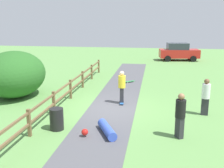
{
  "coord_description": "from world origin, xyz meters",
  "views": [
    {
      "loc": [
        2.05,
        -12.79,
        4.39
      ],
      "look_at": [
        -0.18,
        1.04,
        1.0
      ],
      "focal_mm": 42.89,
      "sensor_mm": 36.0,
      "label": 1
    }
  ],
  "objects_px": {
    "skater_fallen": "(105,130)",
    "bystander_white": "(206,95)",
    "trash_bin": "(57,119)",
    "skateboard_loose": "(130,81)",
    "skater_riding": "(122,86)",
    "bush_large": "(14,74)",
    "parked_car_red": "(179,52)",
    "bystander_black": "(180,114)"
  },
  "relations": [
    {
      "from": "trash_bin",
      "to": "parked_car_red",
      "type": "bearing_deg",
      "value": 72.46
    },
    {
      "from": "trash_bin",
      "to": "bystander_black",
      "type": "xyz_separation_m",
      "value": [
        4.87,
        -0.0,
        0.52
      ]
    },
    {
      "from": "skater_riding",
      "to": "skateboard_loose",
      "type": "bearing_deg",
      "value": 90.28
    },
    {
      "from": "skateboard_loose",
      "to": "skater_riding",
      "type": "bearing_deg",
      "value": -89.72
    },
    {
      "from": "parked_car_red",
      "to": "skater_fallen",
      "type": "bearing_deg",
      "value": -102.06
    },
    {
      "from": "skateboard_loose",
      "to": "bush_large",
      "type": "bearing_deg",
      "value": -143.84
    },
    {
      "from": "bystander_black",
      "to": "bystander_white",
      "type": "distance_m",
      "value": 3.09
    },
    {
      "from": "skater_riding",
      "to": "skater_fallen",
      "type": "bearing_deg",
      "value": -92.09
    },
    {
      "from": "bush_large",
      "to": "skateboard_loose",
      "type": "bearing_deg",
      "value": 36.16
    },
    {
      "from": "skater_riding",
      "to": "trash_bin",
      "type": "bearing_deg",
      "value": -119.53
    },
    {
      "from": "skater_riding",
      "to": "bystander_white",
      "type": "relative_size",
      "value": 1.01
    },
    {
      "from": "skater_riding",
      "to": "bystander_white",
      "type": "bearing_deg",
      "value": -15.05
    },
    {
      "from": "skater_riding",
      "to": "bystander_black",
      "type": "bearing_deg",
      "value": -55.2
    },
    {
      "from": "bush_large",
      "to": "skater_fallen",
      "type": "bearing_deg",
      "value": -35.67
    },
    {
      "from": "trash_bin",
      "to": "skater_fallen",
      "type": "xyz_separation_m",
      "value": [
        2.04,
        -0.17,
        -0.25
      ]
    },
    {
      "from": "parked_car_red",
      "to": "trash_bin",
      "type": "bearing_deg",
      "value": -107.54
    },
    {
      "from": "bystander_white",
      "to": "trash_bin",
      "type": "bearing_deg",
      "value": -156.16
    },
    {
      "from": "trash_bin",
      "to": "skater_fallen",
      "type": "height_order",
      "value": "trash_bin"
    },
    {
      "from": "skater_fallen",
      "to": "skateboard_loose",
      "type": "relative_size",
      "value": 2.11
    },
    {
      "from": "skater_riding",
      "to": "skater_fallen",
      "type": "relative_size",
      "value": 1.15
    },
    {
      "from": "skater_riding",
      "to": "bystander_black",
      "type": "distance_m",
      "value": 4.7
    },
    {
      "from": "skater_fallen",
      "to": "skateboard_loose",
      "type": "xyz_separation_m",
      "value": [
        0.12,
        8.99,
        -0.11
      ]
    },
    {
      "from": "trash_bin",
      "to": "skateboard_loose",
      "type": "relative_size",
      "value": 1.25
    },
    {
      "from": "skater_fallen",
      "to": "bystander_white",
      "type": "height_order",
      "value": "bystander_white"
    },
    {
      "from": "trash_bin",
      "to": "skateboard_loose",
      "type": "distance_m",
      "value": 9.09
    },
    {
      "from": "skater_fallen",
      "to": "parked_car_red",
      "type": "height_order",
      "value": "parked_car_red"
    },
    {
      "from": "trash_bin",
      "to": "skateboard_loose",
      "type": "height_order",
      "value": "trash_bin"
    },
    {
      "from": "skater_riding",
      "to": "skater_fallen",
      "type": "distance_m",
      "value": 4.1
    },
    {
      "from": "skateboard_loose",
      "to": "trash_bin",
      "type": "bearing_deg",
      "value": -103.75
    },
    {
      "from": "bystander_white",
      "to": "bystander_black",
      "type": "bearing_deg",
      "value": -116.58
    },
    {
      "from": "trash_bin",
      "to": "skater_riding",
      "type": "relative_size",
      "value": 0.51
    },
    {
      "from": "trash_bin",
      "to": "bystander_black",
      "type": "height_order",
      "value": "bystander_black"
    },
    {
      "from": "skateboard_loose",
      "to": "bystander_white",
      "type": "xyz_separation_m",
      "value": [
        4.09,
        -6.06,
        0.87
      ]
    },
    {
      "from": "skater_fallen",
      "to": "skateboard_loose",
      "type": "bearing_deg",
      "value": 89.22
    },
    {
      "from": "skater_riding",
      "to": "skater_fallen",
      "type": "height_order",
      "value": "skater_riding"
    },
    {
      "from": "bush_large",
      "to": "parked_car_red",
      "type": "relative_size",
      "value": 0.94
    },
    {
      "from": "trash_bin",
      "to": "skater_fallen",
      "type": "bearing_deg",
      "value": -4.67
    },
    {
      "from": "bush_large",
      "to": "skater_fallen",
      "type": "xyz_separation_m",
      "value": [
        6.15,
        -4.41,
        -1.13
      ]
    },
    {
      "from": "bush_large",
      "to": "trash_bin",
      "type": "xyz_separation_m",
      "value": [
        4.11,
        -4.24,
        -0.88
      ]
    },
    {
      "from": "bystander_white",
      "to": "skater_fallen",
      "type": "bearing_deg",
      "value": -145.2
    },
    {
      "from": "skater_fallen",
      "to": "bystander_white",
      "type": "distance_m",
      "value": 5.19
    },
    {
      "from": "bush_large",
      "to": "bystander_white",
      "type": "relative_size",
      "value": 2.35
    }
  ]
}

